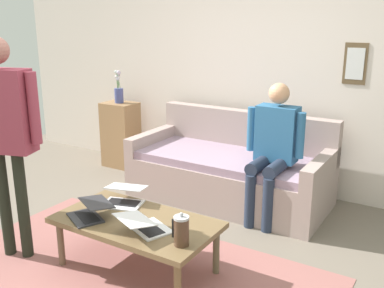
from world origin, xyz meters
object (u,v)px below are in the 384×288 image
coffee_table (136,225)px  laptop_left (145,226)px  flower_vase (119,92)px  french_press (181,231)px  laptop_right (89,212)px  person_standing (4,122)px  side_shelf (121,135)px  person_seated (273,144)px  laptop_center (124,198)px  couch (231,171)px

coffee_table → laptop_left: (-0.17, 0.11, 0.09)m
flower_vase → french_press: bearing=138.1°
laptop_right → person_standing: 0.92m
laptop_left → flower_vase: bearing=-46.0°
side_shelf → person_standing: person_standing is taller
side_shelf → laptop_left: bearing=134.0°
side_shelf → person_seated: 2.29m
laptop_center → person_standing: bearing=37.9°
couch → laptop_center: 1.44m
couch → person_standing: 2.28m
coffee_table → laptop_center: bearing=-34.5°
couch → person_standing: bearing=64.5°
side_shelf → french_press: bearing=138.1°
french_press → laptop_left: bearing=-4.8°
laptop_left → side_shelf: size_ratio=0.51×
laptop_center → french_press: 0.83m
person_standing → flower_vase: bearing=-70.7°
laptop_left → person_seated: (-0.35, -1.48, 0.28)m
person_seated → laptop_center: bearing=56.3°
laptop_center → coffee_table: bearing=145.5°
coffee_table → person_standing: bearing=19.5°
flower_vase → person_standing: (-0.76, 2.16, 0.14)m
flower_vase → person_seated: person_seated is taller
couch → person_seated: (-0.54, 0.23, 0.42)m
coffee_table → side_shelf: side_shelf is taller
couch → side_shelf: 1.70m
laptop_left → french_press: (-0.32, 0.03, 0.06)m
side_shelf → laptop_center: bearing=131.1°
french_press → flower_vase: flower_vase is taller
flower_vase → person_standing: bearing=109.3°
coffee_table → person_seated: person_seated is taller
french_press → person_standing: 1.56m
laptop_center → laptop_right: laptop_center is taller
laptop_left → french_press: french_press is taller
laptop_left → laptop_center: 0.53m
couch → person_seated: bearing=157.1°
laptop_left → coffee_table: bearing=-33.2°
laptop_right → person_seated: bearing=-118.8°
laptop_right → flower_vase: 2.47m
coffee_table → person_seated: (-0.51, -1.37, 0.36)m
laptop_left → side_shelf: side_shelf is taller
flower_vase → side_shelf: bearing=-65.7°
person_standing → person_seated: bearing=-130.6°
couch → laptop_right: size_ratio=5.16×
laptop_left → laptop_right: 0.49m
laptop_left → side_shelf: 2.70m
laptop_right → person_standing: (0.63, 0.19, 0.65)m
laptop_left → french_press: size_ratio=1.82×
person_seated → person_standing: bearing=49.4°
couch → person_seated: person_seated is taller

